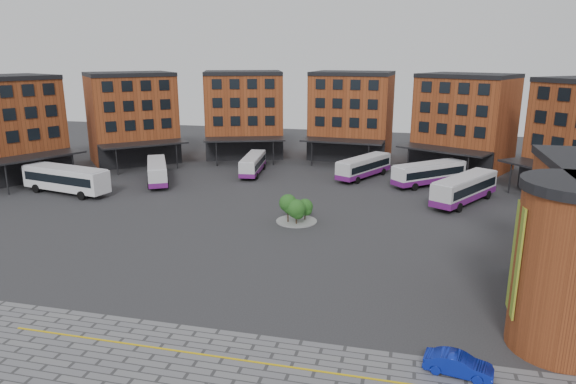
% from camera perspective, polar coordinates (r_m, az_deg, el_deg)
% --- Properties ---
extents(ground, '(160.00, 160.00, 0.00)m').
position_cam_1_polar(ground, '(45.09, -4.96, -7.82)').
color(ground, '#28282B').
rests_on(ground, ground).
extents(yellow_line, '(26.00, 0.15, 0.02)m').
position_cam_1_polar(yellow_line, '(32.84, -9.61, -17.35)').
color(yellow_line, gold).
rests_on(yellow_line, paving_zone).
extents(main_building, '(94.14, 42.48, 14.60)m').
position_cam_1_polar(main_building, '(80.30, 0.39, 7.79)').
color(main_building, brown).
rests_on(main_building, ground).
extents(tree_island, '(4.40, 4.40, 3.15)m').
position_cam_1_polar(tree_island, '(54.46, 0.92, -1.84)').
color(tree_island, gray).
rests_on(tree_island, ground).
extents(bus_a, '(12.78, 5.26, 3.52)m').
position_cam_1_polar(bus_a, '(71.72, -23.47, 1.45)').
color(bus_a, white).
rests_on(bus_a, ground).
extents(bus_b, '(7.31, 10.64, 3.03)m').
position_cam_1_polar(bus_b, '(73.79, -14.34, 2.24)').
color(bus_b, silver).
rests_on(bus_b, ground).
extents(bus_c, '(3.54, 10.30, 2.84)m').
position_cam_1_polar(bus_c, '(76.96, -3.92, 3.13)').
color(bus_c, silver).
rests_on(bus_c, ground).
extents(bus_d, '(7.21, 10.88, 3.08)m').
position_cam_1_polar(bus_d, '(75.15, 8.43, 2.81)').
color(bus_d, silver).
rests_on(bus_d, ground).
extents(bus_e, '(10.06, 9.45, 3.16)m').
position_cam_1_polar(bus_e, '(72.68, 15.41, 2.03)').
color(bus_e, white).
rests_on(bus_e, ground).
extents(bus_f, '(8.47, 11.69, 3.37)m').
position_cam_1_polar(bus_f, '(65.18, 19.03, 0.36)').
color(bus_f, silver).
rests_on(bus_f, ground).
extents(blue_car, '(3.96, 1.98, 1.25)m').
position_cam_1_polar(blue_car, '(31.96, 18.40, -17.72)').
color(blue_car, '#0C1E9D').
rests_on(blue_car, ground).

